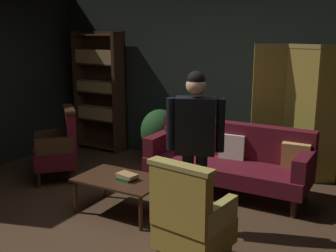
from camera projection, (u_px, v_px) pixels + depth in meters
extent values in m
plane|color=#3D2819|center=(132.00, 224.00, 4.60)|extent=(10.00, 10.00, 0.00)
cube|color=black|center=(221.00, 75.00, 6.35)|extent=(7.20, 0.10, 2.80)
cube|color=#B29338|center=(268.00, 112.00, 5.90)|extent=(0.42, 0.24, 1.90)
cube|color=tan|center=(272.00, 46.00, 5.69)|extent=(0.43, 0.24, 0.06)
cube|color=#B29338|center=(300.00, 114.00, 5.74)|extent=(0.45, 0.14, 1.90)
cube|color=tan|center=(305.00, 46.00, 5.53)|extent=(0.46, 0.15, 0.06)
cube|color=#B29338|center=(333.00, 117.00, 5.59)|extent=(0.42, 0.25, 1.90)
cube|color=#382114|center=(81.00, 90.00, 7.44)|extent=(0.06, 0.32, 2.05)
cube|color=#382114|center=(119.00, 94.00, 7.04)|extent=(0.06, 0.32, 2.05)
cube|color=#382114|center=(105.00, 91.00, 7.37)|extent=(0.90, 0.02, 2.05)
cube|color=#382114|center=(101.00, 145.00, 7.46)|extent=(0.86, 0.30, 0.02)
cube|color=#382114|center=(100.00, 119.00, 7.35)|extent=(0.86, 0.30, 0.02)
cube|color=#9E7A47|center=(99.00, 113.00, 7.31)|extent=(0.78, 0.22, 0.20)
cube|color=#382114|center=(99.00, 92.00, 7.24)|extent=(0.86, 0.30, 0.02)
cube|color=#9E7A47|center=(98.00, 86.00, 7.20)|extent=(0.78, 0.22, 0.17)
cube|color=#382114|center=(98.00, 64.00, 7.13)|extent=(0.86, 0.30, 0.02)
cube|color=#9E7A47|center=(97.00, 56.00, 7.08)|extent=(0.78, 0.22, 0.23)
cube|color=#382114|center=(97.00, 35.00, 7.02)|extent=(0.86, 0.30, 0.02)
cylinder|color=#382114|center=(151.00, 179.00, 5.66)|extent=(0.07, 0.07, 0.22)
cylinder|color=#382114|center=(293.00, 208.00, 4.74)|extent=(0.07, 0.07, 0.22)
cylinder|color=#382114|center=(173.00, 167.00, 6.16)|extent=(0.07, 0.07, 0.22)
cylinder|color=#382114|center=(305.00, 191.00, 5.25)|extent=(0.07, 0.07, 0.22)
cube|color=#4C0F19|center=(226.00, 170.00, 5.41)|extent=(2.10, 0.76, 0.20)
cube|color=#4C0F19|center=(235.00, 140.00, 5.59)|extent=(2.10, 0.18, 0.46)
cube|color=#4C0F19|center=(161.00, 142.00, 5.82)|extent=(0.16, 0.68, 0.26)
cube|color=#4C0F19|center=(305.00, 165.00, 4.88)|extent=(0.16, 0.68, 0.26)
cube|color=maroon|center=(177.00, 139.00, 5.92)|extent=(0.35, 0.17, 0.34)
cube|color=beige|center=(232.00, 147.00, 5.52)|extent=(0.35, 0.16, 0.35)
cube|color=tan|center=(296.00, 157.00, 5.12)|extent=(0.35, 0.16, 0.35)
cylinder|color=#382114|center=(76.00, 197.00, 4.85)|extent=(0.04, 0.04, 0.39)
cylinder|color=#382114|center=(141.00, 213.00, 4.42)|extent=(0.04, 0.04, 0.39)
cylinder|color=#382114|center=(105.00, 182.00, 5.31)|extent=(0.04, 0.04, 0.39)
cylinder|color=#382114|center=(166.00, 196.00, 4.88)|extent=(0.04, 0.04, 0.39)
cube|color=#382114|center=(121.00, 179.00, 4.81)|extent=(1.00, 0.64, 0.03)
cylinder|color=tan|center=(188.00, 238.00, 4.08)|extent=(0.04, 0.04, 0.22)
cube|color=#B79338|center=(195.00, 232.00, 3.71)|extent=(0.63, 0.63, 0.24)
cube|color=#B79338|center=(180.00, 200.00, 3.44)|extent=(0.57, 0.19, 0.54)
cube|color=tan|center=(180.00, 166.00, 3.37)|extent=(0.61, 0.21, 0.04)
cube|color=tan|center=(219.00, 216.00, 3.52)|extent=(0.15, 0.51, 0.22)
cube|color=tan|center=(173.00, 202.00, 3.80)|extent=(0.15, 0.51, 0.22)
cylinder|color=#382114|center=(38.00, 169.00, 6.04)|extent=(0.04, 0.04, 0.22)
cylinder|color=#382114|center=(39.00, 180.00, 5.61)|extent=(0.04, 0.04, 0.22)
cylinder|color=#382114|center=(71.00, 166.00, 6.18)|extent=(0.04, 0.04, 0.22)
cylinder|color=#382114|center=(74.00, 177.00, 5.75)|extent=(0.04, 0.04, 0.22)
cube|color=#4C0F19|center=(55.00, 157.00, 5.84)|extent=(0.79, 0.79, 0.24)
cube|color=#4C0F19|center=(70.00, 129.00, 5.82)|extent=(0.49, 0.47, 0.54)
cube|color=#382114|center=(69.00, 109.00, 5.75)|extent=(0.53, 0.50, 0.04)
cube|color=#382114|center=(53.00, 137.00, 6.01)|extent=(0.41, 0.43, 0.22)
cube|color=#382114|center=(54.00, 146.00, 5.57)|extent=(0.41, 0.43, 0.22)
cylinder|color=black|center=(201.00, 193.00, 4.36)|extent=(0.12, 0.12, 0.86)
cylinder|color=black|center=(188.00, 192.00, 4.38)|extent=(0.12, 0.12, 0.86)
cube|color=maroon|center=(195.00, 150.00, 4.26)|extent=(0.36, 0.27, 0.09)
cube|color=black|center=(195.00, 126.00, 4.20)|extent=(0.45, 0.35, 0.58)
cube|color=white|center=(196.00, 121.00, 4.30)|extent=(0.13, 0.06, 0.41)
cube|color=maroon|center=(196.00, 98.00, 4.25)|extent=(0.09, 0.05, 0.04)
cylinder|color=black|center=(220.00, 126.00, 4.17)|extent=(0.09, 0.09, 0.54)
cylinder|color=black|center=(171.00, 124.00, 4.23)|extent=(0.09, 0.09, 0.54)
sphere|color=tan|center=(196.00, 85.00, 4.11)|extent=(0.20, 0.20, 0.20)
sphere|color=black|center=(196.00, 80.00, 4.10)|extent=(0.18, 0.18, 0.18)
cylinder|color=brown|center=(160.00, 156.00, 6.57)|extent=(0.28, 0.28, 0.28)
ellipsoid|color=#193D19|center=(160.00, 131.00, 6.47)|extent=(0.59, 0.59, 0.68)
cube|color=#1E4C28|center=(127.00, 178.00, 4.77)|extent=(0.20, 0.20, 0.03)
cube|color=#9E7A47|center=(127.00, 175.00, 4.76)|extent=(0.26, 0.19, 0.04)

